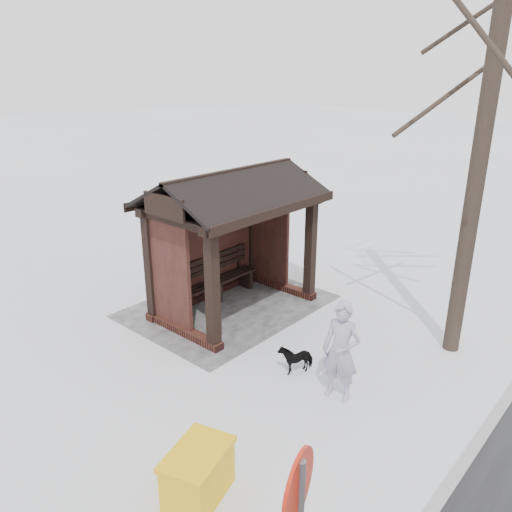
% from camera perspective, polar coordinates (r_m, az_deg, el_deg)
% --- Properties ---
extents(ground, '(120.00, 120.00, 0.00)m').
position_cam_1_polar(ground, '(11.06, -2.40, -6.05)').
color(ground, silver).
rests_on(ground, ground).
extents(kerb, '(120.00, 0.15, 0.06)m').
position_cam_1_polar(kerb, '(8.73, 25.81, -16.07)').
color(kerb, gray).
rests_on(kerb, ground).
extents(trampled_patch, '(4.20, 3.20, 0.02)m').
position_cam_1_polar(trampled_patch, '(11.18, -3.14, -5.70)').
color(trampled_patch, gray).
rests_on(trampled_patch, ground).
extents(bus_shelter, '(3.60, 2.40, 3.09)m').
position_cam_1_polar(bus_shelter, '(10.39, -3.21, 4.99)').
color(bus_shelter, '#341613').
rests_on(bus_shelter, ground).
extents(pedestrian, '(0.48, 0.66, 1.66)m').
position_cam_1_polar(pedestrian, '(7.98, 9.69, -10.69)').
color(pedestrian, '#9F97B1').
rests_on(pedestrian, ground).
extents(dog, '(0.65, 0.49, 0.50)m').
position_cam_1_polar(dog, '(8.84, 4.59, -11.50)').
color(dog, black).
rests_on(dog, ground).
extents(grit_bin, '(1.03, 0.84, 0.68)m').
position_cam_1_polar(grit_bin, '(6.59, -6.63, -23.51)').
color(grit_bin, '#E3A80D').
rests_on(grit_bin, ground).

